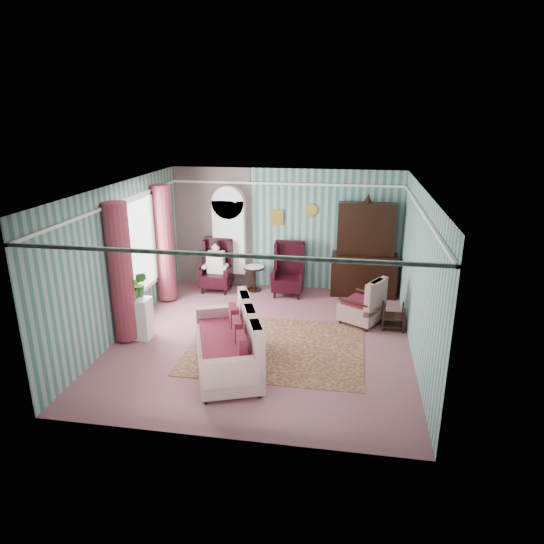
% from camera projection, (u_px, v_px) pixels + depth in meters
% --- Properties ---
extents(floor, '(6.00, 6.00, 0.00)m').
position_uv_depth(floor, '(263.00, 339.00, 9.28)').
color(floor, '#955660').
rests_on(floor, ground).
extents(room_shell, '(5.53, 6.02, 2.91)m').
position_uv_depth(room_shell, '(231.00, 234.00, 8.91)').
color(room_shell, '#3D6F6C').
rests_on(room_shell, ground).
extents(bookcase, '(0.80, 0.28, 2.24)m').
position_uv_depth(bookcase, '(230.00, 242.00, 11.80)').
color(bookcase, silver).
rests_on(bookcase, floor).
extents(dresser_hutch, '(1.50, 0.56, 2.36)m').
position_uv_depth(dresser_hutch, '(365.00, 247.00, 11.16)').
color(dresser_hutch, black).
rests_on(dresser_hutch, floor).
extents(wingback_left, '(0.76, 0.80, 1.25)m').
position_uv_depth(wingback_left, '(216.00, 266.00, 11.63)').
color(wingback_left, black).
rests_on(wingback_left, floor).
extents(wingback_right, '(0.76, 0.80, 1.25)m').
position_uv_depth(wingback_right, '(288.00, 270.00, 11.35)').
color(wingback_right, black).
rests_on(wingback_right, floor).
extents(seated_woman, '(0.44, 0.40, 1.18)m').
position_uv_depth(seated_woman, '(216.00, 267.00, 11.64)').
color(seated_woman, beige).
rests_on(seated_woman, floor).
extents(round_side_table, '(0.50, 0.50, 0.60)m').
position_uv_depth(round_side_table, '(254.00, 279.00, 11.73)').
color(round_side_table, black).
rests_on(round_side_table, floor).
extents(nest_table, '(0.45, 0.38, 0.54)m').
position_uv_depth(nest_table, '(393.00, 316.00, 9.65)').
color(nest_table, black).
rests_on(nest_table, floor).
extents(plant_stand, '(0.55, 0.35, 0.80)m').
position_uv_depth(plant_stand, '(137.00, 318.00, 9.25)').
color(plant_stand, white).
rests_on(plant_stand, floor).
extents(rug, '(3.20, 2.60, 0.01)m').
position_uv_depth(rug, '(276.00, 347.00, 8.95)').
color(rug, '#431617').
rests_on(rug, floor).
extents(sofa, '(1.60, 2.36, 1.13)m').
position_uv_depth(sofa, '(226.00, 339.00, 8.04)').
color(sofa, '#BCB191').
rests_on(sofa, floor).
extents(floral_armchair, '(1.10, 1.11, 1.08)m').
position_uv_depth(floral_armchair, '(362.00, 298.00, 9.84)').
color(floral_armchair, beige).
rests_on(floral_armchair, floor).
extents(coffee_table, '(0.89, 0.52, 0.41)m').
position_uv_depth(coffee_table, '(236.00, 338.00, 8.87)').
color(coffee_table, black).
rests_on(coffee_table, floor).
extents(potted_plant_a, '(0.44, 0.39, 0.44)m').
position_uv_depth(potted_plant_a, '(131.00, 288.00, 9.01)').
color(potted_plant_a, '#1B591C').
rests_on(potted_plant_a, plant_stand).
extents(potted_plant_b, '(0.28, 0.23, 0.50)m').
position_uv_depth(potted_plant_b, '(140.00, 284.00, 9.15)').
color(potted_plant_b, '#204B17').
rests_on(potted_plant_b, plant_stand).
extents(potted_plant_c, '(0.25, 0.25, 0.36)m').
position_uv_depth(potted_plant_c, '(134.00, 289.00, 9.11)').
color(potted_plant_c, '#1B571F').
rests_on(potted_plant_c, plant_stand).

